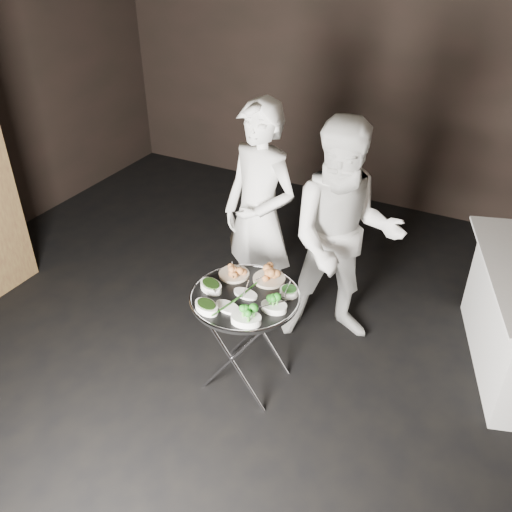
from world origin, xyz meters
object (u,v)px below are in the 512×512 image
at_px(serving_tray, 245,297).
at_px(waiter_right, 344,238).
at_px(tray_stand, 246,336).
at_px(waiter_left, 260,217).

distance_m(serving_tray, waiter_right, 0.86).
distance_m(tray_stand, waiter_right, 0.96).
relative_size(serving_tray, waiter_left, 0.40).
relative_size(waiter_left, waiter_right, 1.02).
xyz_separation_m(tray_stand, waiter_right, (0.37, 0.77, 0.45)).
bearing_deg(serving_tray, waiter_right, 64.59).
bearing_deg(waiter_right, waiter_left, 157.55).
bearing_deg(serving_tray, tray_stand, 90.00).
relative_size(tray_stand, waiter_left, 0.41).
relative_size(serving_tray, waiter_right, 0.41).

